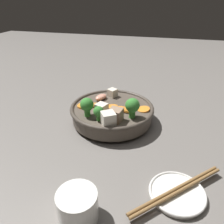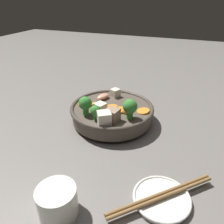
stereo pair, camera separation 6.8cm
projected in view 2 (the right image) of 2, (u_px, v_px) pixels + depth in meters
The scene contains 5 objects.
ground_plane at pixel (112, 121), 0.70m from camera, with size 3.00×3.00×0.00m, color slate.
stirfry_bowl at pixel (112, 111), 0.67m from camera, with size 0.26×0.26×0.11m.
side_saucer at pixel (161, 199), 0.43m from camera, with size 0.11×0.11×0.01m.
tea_cup at pixel (57, 202), 0.39m from camera, with size 0.07×0.07×0.06m.
chopsticks_pair at pixel (162, 195), 0.42m from camera, with size 0.18×0.18×0.01m.
Camera 2 is at (-0.22, 0.55, 0.36)m, focal length 35.00 mm.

